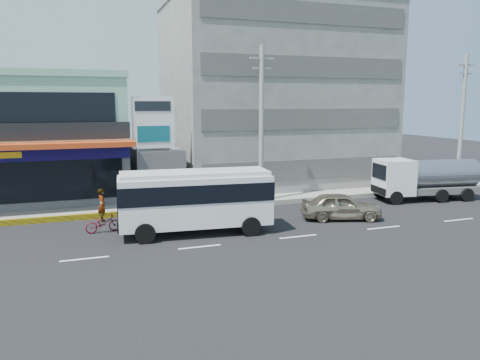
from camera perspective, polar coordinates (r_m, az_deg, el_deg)
name	(u,v)px	position (r m, az deg, el deg)	size (l,w,h in m)	color
ground	(200,247)	(21.64, -4.95, -8.13)	(120.00, 120.00, 0.00)	black
sidewalk	(236,197)	(31.82, -0.52, -2.11)	(70.00, 5.00, 0.30)	gray
shop_building	(29,141)	(34.17, -24.31, 4.37)	(12.40, 11.70, 8.00)	#434348
concrete_building	(272,96)	(38.12, 3.97, 10.13)	(16.00, 12.00, 14.00)	gray
gap_structure	(156,172)	(32.75, -10.26, 0.91)	(3.00, 6.00, 3.50)	#434348
satellite_dish	(157,147)	(31.56, -10.07, 3.93)	(1.50, 1.50, 0.15)	slate
billboard	(153,128)	(29.60, -10.53, 6.19)	(2.60, 0.18, 6.90)	gray
utility_pole_near	(261,125)	(29.59, 2.64, 6.77)	(1.60, 0.30, 10.00)	#999993
utility_pole_far	(462,121)	(38.55, 25.42, 6.49)	(1.60, 0.30, 10.00)	#999993
minibus	(195,197)	(23.44, -5.47, -2.02)	(7.73, 3.18, 3.16)	white
sedan	(341,206)	(26.97, 12.24, -3.12)	(1.79, 4.44, 1.51)	tan
tanker_truck	(424,178)	(33.77, 21.47, 0.23)	(7.34, 3.16, 2.80)	white
motorcycle_rider	(103,218)	(24.74, -16.39, -4.46)	(1.83, 0.85, 2.25)	#5C0D1D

